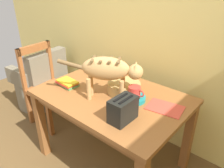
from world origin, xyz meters
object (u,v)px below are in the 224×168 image
coffee_mug (135,92)px  magazine (165,108)px  wicker_basket (124,87)px  wooden_chair_near (48,87)px  wicker_armchair (40,85)px  cat (109,70)px  saucer_bowl (134,98)px  dining_table (112,104)px  toaster (123,109)px  book_stack (67,83)px

coffee_mug → magazine: 0.26m
coffee_mug → wicker_basket: coffee_mug is taller
coffee_mug → wooden_chair_near: size_ratio=0.15×
wicker_armchair → coffee_mug: bearing=-99.0°
cat → saucer_bowl: bearing=90.0°
wicker_basket → wicker_armchair: wicker_basket is taller
magazine → wicker_armchair: bearing=169.0°
wooden_chair_near → saucer_bowl: bearing=88.1°
dining_table → coffee_mug: 0.26m
coffee_mug → toaster: 0.28m
cat → wooden_chair_near: size_ratio=0.62×
book_stack → coffee_mug: bearing=16.8°
wooden_chair_near → magazine: bearing=90.1°
toaster → wicker_basket: bearing=126.8°
toaster → wicker_armchair: bearing=167.6°
magazine → wicker_armchair: size_ratio=0.34×
toaster → book_stack: bearing=173.1°
saucer_bowl → magazine: bearing=13.2°
wicker_basket → dining_table: bearing=-116.8°
coffee_mug → wicker_basket: size_ratio=0.50×
book_stack → toaster: bearing=-6.9°
cat → wooden_chair_near: cat is taller
saucer_bowl → wooden_chair_near: (-1.18, -0.04, -0.29)m
saucer_bowl → book_stack: book_stack is taller
wicker_basket → wicker_armchair: size_ratio=0.35×
magazine → coffee_mug: bearing=-176.1°
dining_table → book_stack: bearing=-162.0°
wicker_armchair → book_stack: bearing=-111.4°
coffee_mug → wicker_armchair: size_ratio=0.18×
magazine → wooden_chair_near: 1.46m
coffee_mug → wicker_armchair: (-1.60, 0.11, -0.53)m
dining_table → wicker_basket: 0.17m
magazine → toaster: bearing=-124.1°
dining_table → wicker_armchair: size_ratio=1.57×
dining_table → magazine: size_ratio=4.64×
cat → coffee_mug: bearing=89.5°
dining_table → book_stack: 0.45m
cat → book_stack: size_ratio=2.86×
saucer_bowl → wicker_armchair: size_ratio=0.24×
saucer_bowl → book_stack: 0.63m
toaster → wicker_armchair: (-1.69, 0.37, -0.53)m
coffee_mug → wicker_basket: 0.15m
book_stack → wooden_chair_near: bearing=166.0°
dining_table → saucer_bowl: 0.22m
saucer_bowl → toaster: size_ratio=0.92×
magazine → wicker_armchair: 1.90m
book_stack → wooden_chair_near: wooden_chair_near is taller
cat → wicker_armchair: bearing=-130.9°
wicker_basket → wooden_chair_near: wooden_chair_near is taller
coffee_mug → magazine: bearing=13.4°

